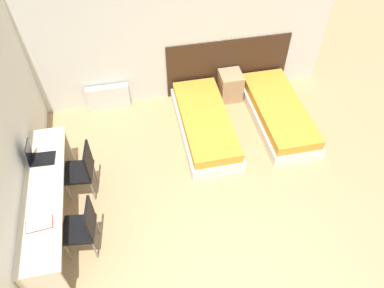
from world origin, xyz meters
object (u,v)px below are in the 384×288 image
at_px(chair_near_laptop, 82,169).
at_px(laptop, 38,157).
at_px(chair_near_notebook, 83,226).
at_px(bed_near_door, 278,113).
at_px(bed_near_window, 205,124).
at_px(nightstand, 230,86).

height_order(chair_near_laptop, laptop, laptop).
bearing_deg(chair_near_laptop, chair_near_notebook, -82.94).
distance_m(bed_near_door, laptop, 3.96).
height_order(bed_near_door, laptop, laptop).
bearing_deg(chair_near_notebook, laptop, 124.51).
relative_size(bed_near_window, chair_near_notebook, 2.16).
height_order(chair_near_laptop, chair_near_notebook, same).
distance_m(nightstand, chair_near_laptop, 3.13).
xyz_separation_m(bed_near_window, nightstand, (0.66, 0.79, 0.09)).
distance_m(chair_near_notebook, laptop, 1.17).
relative_size(chair_near_laptop, chair_near_notebook, 1.00).
distance_m(bed_near_window, chair_near_laptop, 2.19).
height_order(bed_near_door, nightstand, nightstand).
relative_size(chair_near_notebook, laptop, 2.76).
bearing_deg(bed_near_door, chair_near_notebook, -151.70).
height_order(nightstand, chair_near_laptop, chair_near_laptop).
height_order(nightstand, chair_near_notebook, chair_near_notebook).
bearing_deg(chair_near_notebook, nightstand, 51.55).
distance_m(bed_near_window, nightstand, 1.03).
relative_size(chair_near_laptop, laptop, 2.76).
xyz_separation_m(bed_near_window, chair_near_notebook, (-1.99, -1.78, 0.34)).
distance_m(chair_near_laptop, chair_near_notebook, 0.93).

